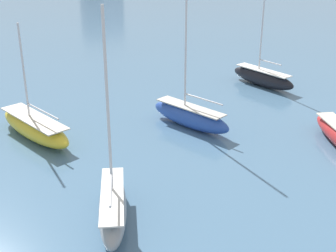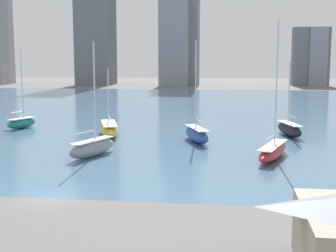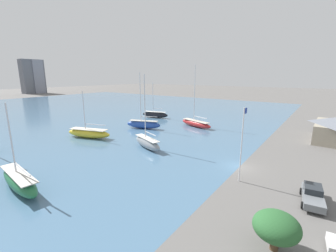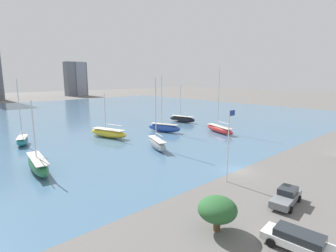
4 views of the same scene
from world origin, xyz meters
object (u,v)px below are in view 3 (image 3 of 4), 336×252
(sailboat_yellow, at_px, (89,133))
(flag_pole, at_px, (242,142))
(parked_pickup_gray, at_px, (313,195))
(sailboat_black, at_px, (155,114))
(sailboat_green, at_px, (19,181))
(sailboat_gray, at_px, (147,142))
(sailboat_red, at_px, (196,123))
(sailboat_blue, at_px, (144,124))

(sailboat_yellow, bearing_deg, flag_pole, -110.21)
(flag_pole, distance_m, parked_pickup_gray, 9.07)
(flag_pole, relative_size, sailboat_black, 0.86)
(sailboat_yellow, distance_m, sailboat_green, 22.60)
(sailboat_gray, bearing_deg, sailboat_green, -165.81)
(sailboat_gray, height_order, sailboat_green, sailboat_gray)
(flag_pole, xyz_separation_m, parked_pickup_gray, (-0.49, -7.94, -4.36))
(flag_pole, xyz_separation_m, sailboat_black, (28.35, 36.40, -4.16))
(flag_pole, relative_size, parked_pickup_gray, 1.77)
(sailboat_gray, relative_size, sailboat_red, 0.85)
(sailboat_black, bearing_deg, sailboat_yellow, 173.49)
(parked_pickup_gray, bearing_deg, flag_pole, 169.11)
(sailboat_gray, bearing_deg, sailboat_yellow, 117.49)
(flag_pole, height_order, sailboat_gray, sailboat_gray)
(sailboat_gray, relative_size, sailboat_black, 1.21)
(sailboat_gray, relative_size, parked_pickup_gray, 2.50)
(sailboat_black, bearing_deg, parked_pickup_gray, -136.16)
(flag_pole, relative_size, sailboat_blue, 0.68)
(sailboat_blue, bearing_deg, sailboat_black, 7.23)
(flag_pole, bearing_deg, sailboat_yellow, 87.42)
(flag_pole, relative_size, sailboat_gray, 0.71)
(flag_pole, height_order, sailboat_yellow, sailboat_yellow)
(sailboat_red, bearing_deg, sailboat_black, 94.85)
(sailboat_red, bearing_deg, flag_pole, -123.16)
(sailboat_black, bearing_deg, flag_pole, -141.03)
(flag_pole, height_order, sailboat_blue, sailboat_blue)
(parked_pickup_gray, bearing_deg, sailboat_gray, 164.36)
(sailboat_gray, xyz_separation_m, sailboat_black, (25.04, 18.15, -0.05))
(sailboat_yellow, height_order, sailboat_green, sailboat_green)
(sailboat_yellow, height_order, parked_pickup_gray, sailboat_yellow)
(sailboat_yellow, relative_size, parked_pickup_gray, 1.97)
(sailboat_green, height_order, sailboat_red, sailboat_red)
(sailboat_gray, distance_m, sailboat_green, 20.61)
(sailboat_green, relative_size, sailboat_red, 0.66)
(sailboat_black, relative_size, sailboat_red, 0.70)
(sailboat_blue, bearing_deg, parked_pickup_gray, -132.73)
(sailboat_yellow, bearing_deg, sailboat_blue, -33.83)
(sailboat_yellow, relative_size, sailboat_red, 0.67)
(sailboat_green, bearing_deg, parked_pickup_gray, -53.21)
(sailboat_blue, relative_size, sailboat_red, 0.88)
(sailboat_yellow, bearing_deg, sailboat_green, -163.29)
(sailboat_blue, xyz_separation_m, parked_pickup_gray, (-15.40, -37.33, -0.27))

